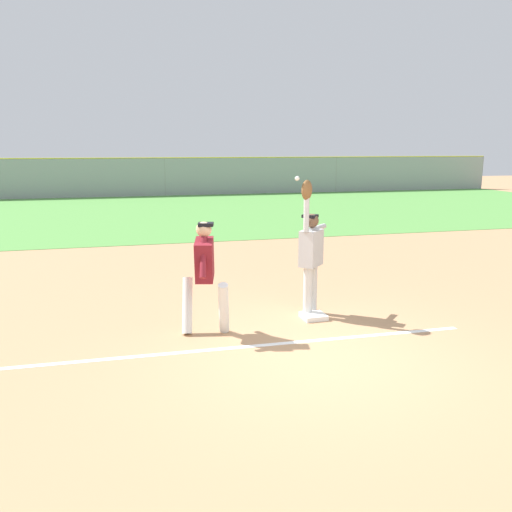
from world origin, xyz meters
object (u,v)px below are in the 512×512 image
(parked_car_blue, at_px, (3,182))
(parked_car_black, at_px, (172,180))
(baseball, at_px, (297,178))
(parked_car_white, at_px, (86,182))
(runner, at_px, (205,270))
(fielder, at_px, (311,250))
(parked_car_green, at_px, (250,179))
(parked_car_red, at_px, (329,177))
(first_base, at_px, (313,316))

(parked_car_blue, xyz_separation_m, parked_car_black, (10.19, -0.65, 0.00))
(parked_car_black, bearing_deg, baseball, -85.22)
(baseball, height_order, parked_car_white, baseball)
(runner, relative_size, baseball, 23.24)
(runner, distance_m, baseball, 2.04)
(fielder, relative_size, baseball, 30.81)
(parked_car_white, xyz_separation_m, parked_car_black, (5.29, 0.17, 0.00))
(parked_car_green, bearing_deg, parked_car_red, 6.09)
(runner, xyz_separation_m, baseball, (1.53, 0.31, 1.31))
(parked_car_white, relative_size, parked_car_black, 0.99)
(parked_car_black, xyz_separation_m, parked_car_green, (5.36, 0.53, 0.00))
(runner, distance_m, parked_car_green, 28.21)
(fielder, relative_size, parked_car_blue, 0.51)
(baseball, xyz_separation_m, parked_car_black, (0.47, 26.39, -1.63))
(baseball, height_order, parked_car_green, baseball)
(parked_car_white, bearing_deg, baseball, -75.11)
(fielder, distance_m, parked_car_white, 26.58)
(fielder, xyz_separation_m, parked_car_blue, (-10.03, 26.89, -0.45))
(fielder, bearing_deg, first_base, 133.89)
(runner, xyz_separation_m, parked_car_blue, (-8.19, 27.35, -0.32))
(parked_car_blue, bearing_deg, parked_car_red, 2.93)
(parked_car_blue, distance_m, parked_car_black, 10.21)
(fielder, relative_size, parked_car_red, 0.51)
(runner, distance_m, parked_car_white, 26.74)
(first_base, relative_size, parked_car_white, 0.08)
(parked_car_blue, bearing_deg, first_base, -66.32)
(first_base, xyz_separation_m, parked_car_black, (0.17, 26.45, 0.63))
(first_base, bearing_deg, parked_car_white, 101.04)
(parked_car_black, relative_size, parked_car_green, 1.00)
(parked_car_red, bearing_deg, parked_car_black, -174.60)
(parked_car_green, bearing_deg, runner, -98.63)
(baseball, relative_size, parked_car_white, 0.02)
(parked_car_green, bearing_deg, baseball, -95.72)
(fielder, height_order, runner, fielder)
(fielder, distance_m, parked_car_red, 29.00)
(baseball, relative_size, parked_car_black, 0.02)
(first_base, distance_m, parked_car_white, 26.78)
(fielder, bearing_deg, parked_car_black, -46.20)
(fielder, xyz_separation_m, parked_car_black, (0.17, 26.24, -0.45))
(parked_car_blue, bearing_deg, baseball, -66.85)
(parked_car_blue, bearing_deg, runner, -69.96)
(fielder, bearing_deg, parked_car_red, -68.65)
(fielder, height_order, baseball, baseball)
(parked_car_blue, xyz_separation_m, parked_car_white, (4.90, -0.82, 0.00))
(first_base, distance_m, parked_car_blue, 28.90)
(first_base, xyz_separation_m, fielder, (0.00, 0.21, 1.08))
(parked_car_blue, bearing_deg, parked_car_black, -0.28)
(baseball, bearing_deg, runner, -168.48)
(fielder, bearing_deg, parked_car_blue, -25.38)
(first_base, height_order, baseball, baseball)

